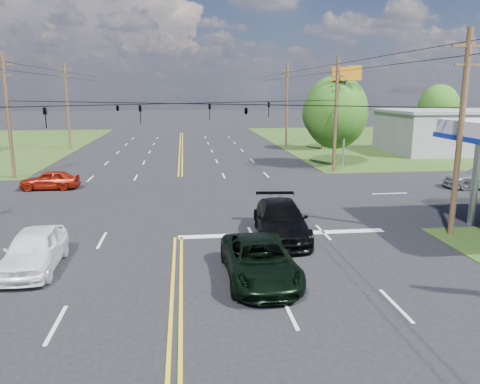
{
  "coord_description": "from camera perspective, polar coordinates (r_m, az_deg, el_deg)",
  "views": [
    {
      "loc": [
        0.39,
        -17.19,
        6.76
      ],
      "look_at": [
        3.16,
        6.0,
        1.69
      ],
      "focal_mm": 35.0,
      "sensor_mm": 36.0,
      "label": 1
    }
  ],
  "objects": [
    {
      "name": "pickup_white",
      "position": [
        19.72,
        -23.81,
        -6.46
      ],
      "size": [
        2.0,
        4.7,
        1.58
      ],
      "primitive_type": "imported",
      "rotation": [
        0.0,
        0.0,
        0.03
      ],
      "color": "white",
      "rests_on": "ground"
    },
    {
      "name": "sedan_red",
      "position": [
        35.21,
        -22.18,
        1.38
      ],
      "size": [
        3.98,
        1.64,
        1.35
      ],
      "primitive_type": "imported",
      "rotation": [
        0.0,
        0.0,
        -1.58
      ],
      "color": "maroon",
      "rests_on": "ground"
    },
    {
      "name": "pole_left_far",
      "position": [
        58.75,
        -20.31,
        9.95
      ],
      "size": [
        1.6,
        0.28,
        10.0
      ],
      "color": "#43281C",
      "rests_on": "ground"
    },
    {
      "name": "ground",
      "position": [
        29.96,
        -7.39,
        -0.9
      ],
      "size": [
        280.0,
        280.0,
        0.0
      ],
      "primitive_type": "plane",
      "color": "black",
      "rests_on": "ground"
    },
    {
      "name": "pole_se",
      "position": [
        23.87,
        25.28,
        6.65
      ],
      "size": [
        1.6,
        0.28,
        9.5
      ],
      "color": "#43281C",
      "rests_on": "ground"
    },
    {
      "name": "power_lines",
      "position": [
        27.25,
        -7.93,
        16.01
      ],
      "size": [
        26.04,
        100.0,
        0.64
      ],
      "color": "black",
      "rests_on": "ground"
    },
    {
      "name": "pole_right_far",
      "position": [
        58.58,
        5.71,
        10.63
      ],
      "size": [
        1.6,
        0.28,
        10.0
      ],
      "color": "#43281C",
      "rests_on": "ground"
    },
    {
      "name": "tree_far_r",
      "position": [
        68.1,
        23.08,
        9.42
      ],
      "size": [
        5.32,
        5.32,
        7.63
      ],
      "color": "#43281C",
      "rests_on": "ground"
    },
    {
      "name": "pickup_dkgreen",
      "position": [
        17.17,
        2.39,
        -8.3
      ],
      "size": [
        2.52,
        5.34,
        1.47
      ],
      "primitive_type": "imported",
      "rotation": [
        0.0,
        0.0,
        0.01
      ],
      "color": "black",
      "rests_on": "ground"
    },
    {
      "name": "pole_nw",
      "position": [
        40.51,
        -26.42,
        8.38
      ],
      "size": [
        1.6,
        0.28,
        9.5
      ],
      "color": "#43281C",
      "rests_on": "ground"
    },
    {
      "name": "stop_bar",
      "position": [
        22.71,
        5.23,
        -5.12
      ],
      "size": [
        10.0,
        0.5,
        0.02
      ],
      "primitive_type": "cube",
      "color": "silver",
      "rests_on": "ground"
    },
    {
      "name": "grass_ne",
      "position": [
        70.62,
        22.69,
        5.82
      ],
      "size": [
        46.0,
        48.0,
        0.03
      ],
      "primitive_type": "cube",
      "color": "#204215",
      "rests_on": "ground"
    },
    {
      "name": "retail_ne",
      "position": [
        57.59,
        24.32,
        6.63
      ],
      "size": [
        14.0,
        10.0,
        4.4
      ],
      "primitive_type": "cube",
      "color": "slate",
      "rests_on": "ground"
    },
    {
      "name": "tree_right_b",
      "position": [
        55.63,
        10.16,
        9.44
      ],
      "size": [
        4.94,
        4.94,
        7.09
      ],
      "color": "#43281C",
      "rests_on": "ground"
    },
    {
      "name": "suv_black",
      "position": [
        21.96,
        5.0,
        -3.46
      ],
      "size": [
        2.81,
        5.92,
        1.67
      ],
      "primitive_type": "imported",
      "rotation": [
        0.0,
        0.0,
        -0.08
      ],
      "color": "black",
      "rests_on": "ground"
    },
    {
      "name": "pole_ne",
      "position": [
        40.26,
        11.6,
        9.38
      ],
      "size": [
        1.6,
        0.28,
        9.5
      ],
      "color": "#43281C",
      "rests_on": "ground"
    },
    {
      "name": "polesign_ne",
      "position": [
        41.53,
        12.82,
        12.25
      ],
      "size": [
        2.3,
        1.25,
        8.81
      ],
      "color": "#A5A5AA",
      "rests_on": "ground"
    },
    {
      "name": "span_wire_signals",
      "position": [
        29.2,
        -7.71,
        10.64
      ],
      "size": [
        26.0,
        18.0,
        1.13
      ],
      "color": "black",
      "rests_on": "ground"
    },
    {
      "name": "tree_right_a",
      "position": [
        43.42,
        11.62,
        9.51
      ],
      "size": [
        5.7,
        5.7,
        8.18
      ],
      "color": "#43281C",
      "rests_on": "ground"
    }
  ]
}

